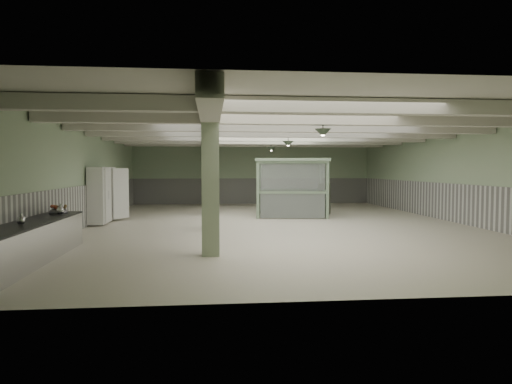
{
  "coord_description": "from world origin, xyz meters",
  "views": [
    {
      "loc": [
        -2.49,
        -17.0,
        2.11
      ],
      "look_at": [
        -0.96,
        -1.62,
        1.3
      ],
      "focal_mm": 32.0,
      "sensor_mm": 36.0,
      "label": 1
    }
  ],
  "objects": [
    {
      "name": "floor",
      "position": [
        0.0,
        0.0,
        0.0
      ],
      "size": [
        20.0,
        20.0,
        0.0
      ],
      "primitive_type": "plane",
      "color": "beige",
      "rests_on": "ground"
    },
    {
      "name": "column_a",
      "position": [
        -2.5,
        -6.0,
        1.8
      ],
      "size": [
        0.42,
        0.42,
        3.6
      ],
      "primitive_type": "cube",
      "color": "#99AB8A",
      "rests_on": "floor"
    },
    {
      "name": "walkin_cooler",
      "position": [
        -6.62,
        1.0,
        1.05
      ],
      "size": [
        0.98,
        2.3,
        2.11
      ],
      "color": "white",
      "rests_on": "floor"
    },
    {
      "name": "beam_c",
      "position": [
        0.0,
        -2.5,
        3.42
      ],
      "size": [
        13.9,
        0.35,
        0.32
      ],
      "primitive_type": "cube",
      "color": "beige",
      "rests_on": "ceiling"
    },
    {
      "name": "filing_cabinet",
      "position": [
        2.67,
        3.31,
        0.72
      ],
      "size": [
        0.69,
        0.79,
        1.43
      ],
      "primitive_type": "cube",
      "rotation": [
        0.0,
        0.0,
        -0.43
      ],
      "color": "#4E5244",
      "rests_on": "floor"
    },
    {
      "name": "wainscot_back",
      "position": [
        0.0,
        9.97,
        0.75
      ],
      "size": [
        13.9,
        0.05,
        1.5
      ],
      "primitive_type": "cube",
      "color": "silver",
      "rests_on": "floor"
    },
    {
      "name": "veg_colander",
      "position": [
        -6.52,
        -4.51,
        1.01
      ],
      "size": [
        0.53,
        0.53,
        0.22
      ],
      "primitive_type": null,
      "rotation": [
        0.0,
        0.0,
        -0.09
      ],
      "color": "#46464B",
      "rests_on": "prep_counter"
    },
    {
      "name": "column_d",
      "position": [
        -2.5,
        8.0,
        1.8
      ],
      "size": [
        0.42,
        0.42,
        3.6
      ],
      "primitive_type": "cube",
      "color": "#99AB8A",
      "rests_on": "floor"
    },
    {
      "name": "beam_b",
      "position": [
        0.0,
        -5.0,
        3.42
      ],
      "size": [
        13.9,
        0.35,
        0.32
      ],
      "primitive_type": "cube",
      "color": "beige",
      "rests_on": "ceiling"
    },
    {
      "name": "pitcher_far",
      "position": [
        -6.5,
        -6.93,
        1.03
      ],
      "size": [
        0.21,
        0.23,
        0.25
      ],
      "primitive_type": null,
      "rotation": [
        0.0,
        0.0,
        0.23
      ],
      "color": "silver",
      "rests_on": "prep_counter"
    },
    {
      "name": "beam_f",
      "position": [
        0.0,
        5.0,
        3.42
      ],
      "size": [
        13.9,
        0.35,
        0.32
      ],
      "primitive_type": "cube",
      "color": "beige",
      "rests_on": "ceiling"
    },
    {
      "name": "pendant_back",
      "position": [
        0.5,
        5.5,
        3.05
      ],
      "size": [
        0.44,
        0.44,
        0.22
      ],
      "primitive_type": "cone",
      "rotation": [
        3.14,
        0.0,
        0.0
      ],
      "color": "#2E3C2D",
      "rests_on": "ceiling"
    },
    {
      "name": "pendant_front",
      "position": [
        0.5,
        -5.0,
        3.05
      ],
      "size": [
        0.44,
        0.44,
        0.22
      ],
      "primitive_type": "cone",
      "rotation": [
        3.14,
        0.0,
        0.0
      ],
      "color": "#2E3C2D",
      "rests_on": "ceiling"
    },
    {
      "name": "beam_g",
      "position": [
        0.0,
        7.5,
        3.42
      ],
      "size": [
        13.9,
        0.35,
        0.32
      ],
      "primitive_type": "cube",
      "color": "beige",
      "rests_on": "ceiling"
    },
    {
      "name": "guard_booth",
      "position": [
        1.06,
        2.88,
        1.72
      ],
      "size": [
        3.47,
        3.06,
        2.53
      ],
      "rotation": [
        0.0,
        0.0,
        -0.14
      ],
      "color": "gray",
      "rests_on": "floor"
    },
    {
      "name": "wall_front",
      "position": [
        0.0,
        -10.0,
        1.8
      ],
      "size": [
        14.0,
        0.02,
        3.6
      ],
      "primitive_type": "cube",
      "color": "#A0B691",
      "rests_on": "floor"
    },
    {
      "name": "column_c",
      "position": [
        -2.5,
        4.0,
        1.8
      ],
      "size": [
        0.42,
        0.42,
        3.6
      ],
      "primitive_type": "cube",
      "color": "#99AB8A",
      "rests_on": "floor"
    },
    {
      "name": "ceiling",
      "position": [
        0.0,
        0.0,
        3.6
      ],
      "size": [
        14.0,
        20.0,
        0.02
      ],
      "primitive_type": "cube",
      "color": "silver",
      "rests_on": "wall_back"
    },
    {
      "name": "wainscot_left",
      "position": [
        -6.97,
        0.0,
        0.75
      ],
      "size": [
        0.05,
        19.9,
        1.5
      ],
      "primitive_type": "cube",
      "color": "silver",
      "rests_on": "floor"
    },
    {
      "name": "beam_e",
      "position": [
        0.0,
        2.5,
        3.42
      ],
      "size": [
        13.9,
        0.35,
        0.32
      ],
      "primitive_type": "cube",
      "color": "beige",
      "rests_on": "ceiling"
    },
    {
      "name": "beam_d",
      "position": [
        0.0,
        0.0,
        3.42
      ],
      "size": [
        13.9,
        0.35,
        0.32
      ],
      "primitive_type": "cube",
      "color": "beige",
      "rests_on": "ceiling"
    },
    {
      "name": "beam_a",
      "position": [
        0.0,
        -7.5,
        3.42
      ],
      "size": [
        13.9,
        0.35,
        0.32
      ],
      "primitive_type": "cube",
      "color": "beige",
      "rests_on": "ceiling"
    },
    {
      "name": "pitcher_near",
      "position": [
        -6.38,
        -4.79,
        1.04
      ],
      "size": [
        0.25,
        0.27,
        0.28
      ],
      "primitive_type": null,
      "rotation": [
        0.0,
        0.0,
        -0.32
      ],
      "color": "silver",
      "rests_on": "prep_counter"
    },
    {
      "name": "pendant_mid",
      "position": [
        0.5,
        0.5,
        3.05
      ],
      "size": [
        0.44,
        0.44,
        0.22
      ],
      "primitive_type": "cone",
      "rotation": [
        3.14,
        0.0,
        0.0
      ],
      "color": "#2E3C2D",
      "rests_on": "ceiling"
    },
    {
      "name": "girder",
      "position": [
        -2.5,
        0.0,
        3.38
      ],
      "size": [
        0.45,
        19.9,
        0.4
      ],
      "primitive_type": "cube",
      "color": "beige",
      "rests_on": "ceiling"
    },
    {
      "name": "wall_left",
      "position": [
        -7.0,
        0.0,
        1.8
      ],
      "size": [
        0.02,
        20.0,
        3.6
      ],
      "primitive_type": "cube",
      "color": "#A0B691",
      "rests_on": "floor"
    },
    {
      "name": "prep_counter",
      "position": [
        -6.54,
        -6.58,
        0.46
      ],
      "size": [
        0.95,
        5.44,
        0.91
      ],
      "color": "silver",
      "rests_on": "floor"
    },
    {
      "name": "wall_back",
      "position": [
        0.0,
        10.0,
        1.8
      ],
      "size": [
        14.0,
        0.02,
        3.6
      ],
      "primitive_type": "cube",
      "color": "#A0B691",
      "rests_on": "floor"
    },
    {
      "name": "column_b",
      "position": [
        -2.5,
        -1.0,
        1.8
      ],
      "size": [
        0.42,
        0.42,
        3.6
      ],
      "primitive_type": "cube",
      "color": "#99AB8A",
      "rests_on": "floor"
    },
    {
      "name": "wainscot_right",
      "position": [
        6.97,
        0.0,
        0.75
      ],
      "size": [
        0.05,
        19.9,
        1.5
      ],
      "primitive_type": "cube",
      "color": "silver",
      "rests_on": "floor"
    },
    {
      "name": "orange_bowl",
      "position": [
        -6.54,
        -4.42,
        0.94
      ],
      "size": [
        0.25,
        0.25,
        0.08
      ],
      "primitive_type": "cylinder",
      "rotation": [
        0.0,
        0.0,
        0.09
      ],
      "color": "#B2B2B7",
      "rests_on": "prep_counter"
    },
    {
      "name": "wall_right",
      "position": [
        7.0,
        0.0,
        1.8
      ],
      "size": [
        0.02,
        20.0,
        3.6
      ],
      "primitive_type": "cube",
      "color": "#A0B691",
      "rests_on": "floor"
    }
  ]
}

